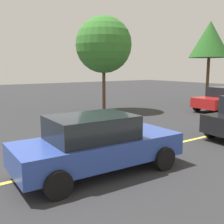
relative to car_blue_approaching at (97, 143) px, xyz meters
name	(u,v)px	position (x,y,z in m)	size (l,w,h in m)	color
ground_plane	(63,170)	(-0.70, 0.64, -0.79)	(80.00, 80.00, 0.00)	#2D2D30
lane_marking_centre	(145,151)	(2.30, 0.64, -0.78)	(28.00, 0.16, 0.01)	#E0D14C
car_blue_approaching	(97,143)	(0.00, 0.00, 0.00)	(4.57, 2.09, 1.55)	#2D479E
car_red_near_curb	(224,99)	(12.18, 4.08, 0.00)	(4.31, 2.12, 1.55)	red
tree_left_verge	(104,45)	(5.89, 8.59, 3.38)	(3.51, 3.51, 5.93)	#513823
tree_centre_verge	(210,40)	(14.79, 7.28, 4.11)	(3.10, 3.10, 6.30)	#513823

